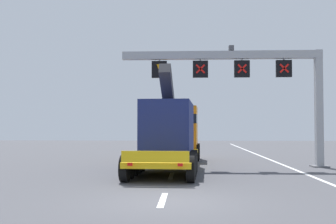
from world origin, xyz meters
TOP-DOWN VIEW (x-y plane):
  - ground at (0.00, 0.00)m, footprint 112.00×112.00m
  - lane_markings at (-0.19, 25.70)m, footprint 0.20×66.00m
  - edge_line_right at (6.20, 12.00)m, footprint 0.20×63.00m
  - overhead_lane_gantry at (3.93, 11.33)m, footprint 11.64×0.90m
  - heavy_haul_truck_yellow at (-0.30, 11.76)m, footprint 3.61×14.16m

SIDE VIEW (x-z plane):
  - ground at x=0.00m, z-range 0.00..0.00m
  - edge_line_right at x=6.20m, z-range 0.00..0.01m
  - lane_markings at x=-0.19m, z-range 0.00..0.01m
  - heavy_haul_truck_yellow at x=-0.30m, z-range -0.66..4.64m
  - overhead_lane_gantry at x=3.93m, z-range 1.89..8.81m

